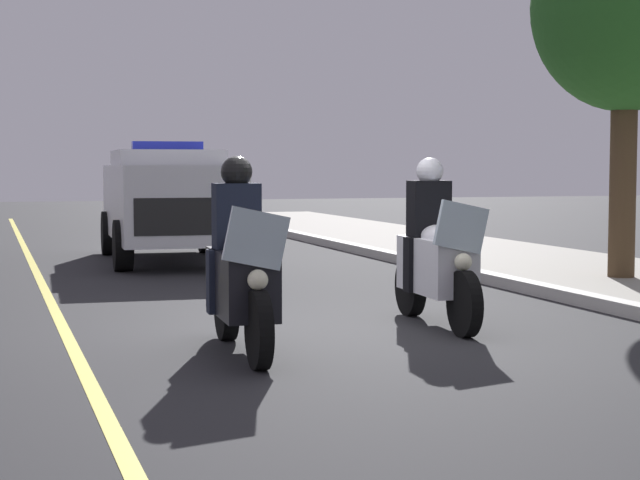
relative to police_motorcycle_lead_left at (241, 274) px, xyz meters
name	(u,v)px	position (x,y,z in m)	size (l,w,h in m)	color
ground_plane	(326,333)	(-0.82, 1.05, -0.70)	(80.00, 80.00, 0.00)	#28282B
curb_strip	(634,310)	(-0.82, 4.55, -0.62)	(48.00, 0.24, 0.15)	#B7B5AD
lane_stripe_center	(72,346)	(-0.82, -1.38, -0.70)	(48.00, 0.12, 0.01)	#E0D14C
police_motorcycle_lead_left	(241,274)	(0.00, 0.00, 0.00)	(2.14, 0.59, 1.72)	black
police_motorcycle_lead_right	(435,258)	(-0.94, 2.26, 0.00)	(2.14, 0.59, 1.72)	black
police_suv	(169,199)	(-9.02, 0.88, 0.37)	(4.99, 2.26, 2.05)	silver
tree_mid_block	(626,9)	(-3.62, 6.25, 3.06)	(2.58, 2.58, 5.13)	#4C3823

